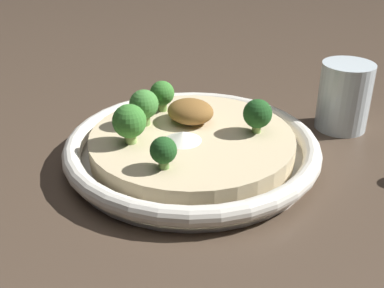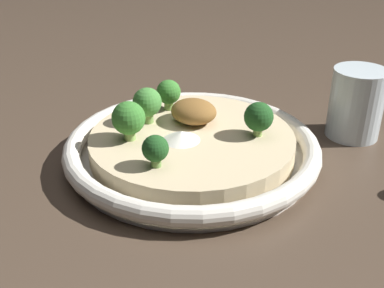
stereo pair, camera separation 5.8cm
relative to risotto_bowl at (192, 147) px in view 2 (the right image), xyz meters
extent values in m
plane|color=#47382B|center=(0.00, 0.00, -0.02)|extent=(6.00, 6.00, 0.00)
cylinder|color=silver|center=(0.00, 0.00, -0.01)|extent=(0.28, 0.28, 0.01)
torus|color=silver|center=(0.00, 0.00, 0.00)|extent=(0.31, 0.31, 0.02)
cylinder|color=#CCB78E|center=(0.00, 0.00, 0.00)|extent=(0.24, 0.24, 0.03)
cone|color=white|center=(0.00, 0.02, 0.02)|extent=(0.04, 0.04, 0.01)
ellipsoid|color=brown|center=(0.02, -0.03, 0.03)|extent=(0.06, 0.05, 0.03)
cylinder|color=#759E4C|center=(0.06, 0.01, 0.03)|extent=(0.01, 0.01, 0.02)
sphere|color=#428438|center=(0.06, 0.01, 0.04)|extent=(0.04, 0.04, 0.04)
cylinder|color=#668E47|center=(-0.02, 0.08, 0.02)|extent=(0.01, 0.01, 0.02)
sphere|color=#1E4C1E|center=(-0.02, 0.08, 0.04)|extent=(0.03, 0.03, 0.03)
cylinder|color=#759E4C|center=(0.07, -0.04, 0.03)|extent=(0.02, 0.02, 0.02)
sphere|color=#387A2D|center=(0.07, -0.04, 0.04)|extent=(0.03, 0.03, 0.03)
cylinder|color=#84A856|center=(0.05, 0.06, 0.03)|extent=(0.01, 0.01, 0.02)
sphere|color=#387A2D|center=(0.05, 0.06, 0.04)|extent=(0.04, 0.04, 0.04)
cylinder|color=#84A856|center=(-0.06, -0.05, 0.03)|extent=(0.02, 0.02, 0.02)
sphere|color=#1E4C1E|center=(-0.06, -0.05, 0.04)|extent=(0.03, 0.03, 0.03)
cylinder|color=silver|center=(-0.12, -0.19, 0.03)|extent=(0.07, 0.07, 0.09)
camera|label=1|loc=(-0.29, 0.42, 0.27)|focal=45.00mm
camera|label=2|loc=(-0.34, 0.38, 0.27)|focal=45.00mm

